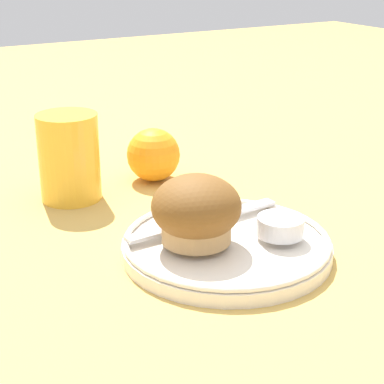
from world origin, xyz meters
name	(u,v)px	position (x,y,z in m)	size (l,w,h in m)	color
ground_plane	(222,251)	(0.00, 0.00, 0.00)	(3.00, 3.00, 0.00)	tan
plate	(225,246)	(0.00, -0.01, 0.01)	(0.22, 0.22, 0.02)	silver
muffin	(197,211)	(-0.03, 0.00, 0.05)	(0.09, 0.09, 0.07)	tan
cream_ramekin	(281,225)	(0.05, -0.03, 0.03)	(0.05, 0.05, 0.02)	silver
berry_pair	(186,222)	(-0.02, 0.03, 0.03)	(0.02, 0.01, 0.01)	#B7192D
butter_knife	(205,219)	(0.00, 0.04, 0.02)	(0.19, 0.03, 0.00)	silver
orange_fruit	(153,155)	(0.04, 0.23, 0.04)	(0.07, 0.07, 0.07)	orange
juice_glass	(69,157)	(-0.08, 0.22, 0.05)	(0.08, 0.08, 0.11)	gold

